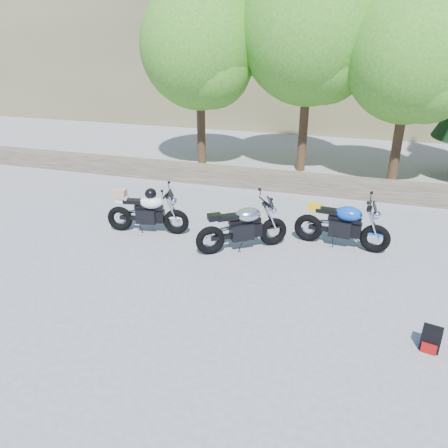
{
  "coord_description": "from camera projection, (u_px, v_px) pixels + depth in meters",
  "views": [
    {
      "loc": [
        2.48,
        -6.41,
        4.16
      ],
      "look_at": [
        0.2,
        1.0,
        0.75
      ],
      "focal_mm": 35.0,
      "sensor_mm": 36.0,
      "label": 1
    }
  ],
  "objects": [
    {
      "name": "stone_wall",
      "position": [
        263.0,
        179.0,
        12.66
      ],
      "size": [
        22.0,
        0.55,
        0.5
      ],
      "primitive_type": "cube",
      "color": "#453D2E",
      "rests_on": "ground"
    },
    {
      "name": "silver_bike",
      "position": [
        243.0,
        228.0,
        8.95
      ],
      "size": [
        1.72,
        1.26,
        1.0
      ],
      "rotation": [
        0.0,
        0.0,
        0.61
      ],
      "color": "black",
      "rests_on": "ground"
    },
    {
      "name": "tree_decid_mid",
      "position": [
        313.0,
        37.0,
        12.67
      ],
      "size": [
        4.08,
        4.08,
        6.24
      ],
      "color": "#382314",
      "rests_on": "ground"
    },
    {
      "name": "ground",
      "position": [
        197.0,
        281.0,
        7.95
      ],
      "size": [
        90.0,
        90.0,
        0.0
      ],
      "primitive_type": "plane",
      "color": "gray",
      "rests_on": "ground"
    },
    {
      "name": "white_bike",
      "position": [
        147.0,
        211.0,
        9.72
      ],
      "size": [
        1.89,
        0.6,
        1.05
      ],
      "rotation": [
        0.0,
        0.0,
        0.16
      ],
      "color": "black",
      "rests_on": "ground"
    },
    {
      "name": "backpack",
      "position": [
        431.0,
        339.0,
        6.18
      ],
      "size": [
        0.3,
        0.27,
        0.36
      ],
      "rotation": [
        0.0,
        0.0,
        -0.23
      ],
      "color": "black",
      "rests_on": "ground"
    },
    {
      "name": "tree_decid_right",
      "position": [
        415.0,
        60.0,
        11.61
      ],
      "size": [
        3.54,
        3.54,
        5.41
      ],
      "color": "#382314",
      "rests_on": "ground"
    },
    {
      "name": "blue_bike",
      "position": [
        342.0,
        225.0,
        9.06
      ],
      "size": [
        2.0,
        0.63,
        1.0
      ],
      "rotation": [
        0.0,
        0.0,
        -0.1
      ],
      "color": "black",
      "rests_on": "ground"
    },
    {
      "name": "tree_decid_left",
      "position": [
        202.0,
        51.0,
        13.38
      ],
      "size": [
        3.67,
        3.67,
        5.62
      ],
      "color": "#382314",
      "rests_on": "ground"
    }
  ]
}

